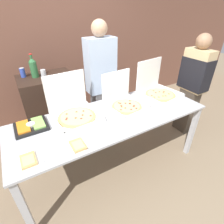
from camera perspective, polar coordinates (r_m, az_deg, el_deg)
ground_plane at (r=2.61m, az=0.00°, el=-16.66°), size 16.00×16.00×0.00m
brick_wall_behind at (r=3.36m, az=-15.99°, el=21.07°), size 10.00×0.06×2.80m
buffet_table at (r=2.12m, az=0.00°, el=-3.26°), size 2.32×0.85×0.83m
pizza_box_near_right at (r=2.05m, az=-12.24°, el=0.46°), size 0.51×0.53×0.48m
pizza_box_near_left at (r=2.60m, az=14.57°, el=7.05°), size 0.55×0.56×0.48m
pizza_box_far_right at (r=2.22m, az=3.97°, el=3.40°), size 0.48×0.49×0.43m
paper_plate_front_right at (r=1.66m, az=-25.59°, el=-14.11°), size 0.26×0.26×0.03m
paper_plate_front_center at (r=1.67m, az=-11.07°, el=-10.65°), size 0.20×0.20×0.03m
veggie_tray at (r=2.05m, az=-24.87°, el=-4.16°), size 0.33×0.29×0.05m
sideboard_podium at (r=2.83m, az=-18.85°, el=0.33°), size 0.74×0.54×1.11m
soda_bottle at (r=2.59m, az=-24.28°, el=13.18°), size 0.09×0.09×0.31m
soda_can_silver at (r=2.49m, az=-21.42°, el=11.40°), size 0.07×0.07×0.12m
soda_can_colored at (r=2.67m, az=-27.15°, el=11.39°), size 0.07×0.07×0.12m
person_guest_cap at (r=2.57m, az=-3.54°, el=8.65°), size 0.40×0.22×1.81m
person_server_vest at (r=3.08m, az=25.03°, el=8.91°), size 0.24×0.42×1.62m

